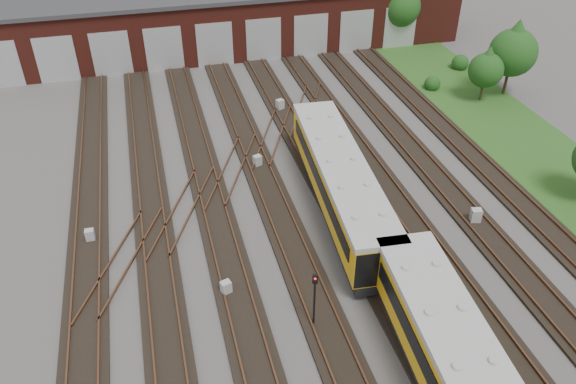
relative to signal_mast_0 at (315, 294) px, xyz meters
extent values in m
plane|color=#474442|center=(2.57, 1.45, -2.26)|extent=(120.00, 120.00, 0.00)
cube|color=black|center=(-11.43, 1.45, -2.17)|extent=(2.40, 70.00, 0.18)
cube|color=brown|center=(-12.14, 1.45, -2.00)|extent=(0.10, 70.00, 0.15)
cube|color=brown|center=(-10.71, 1.45, -2.00)|extent=(0.10, 70.00, 0.15)
cube|color=black|center=(-7.43, 1.45, -2.17)|extent=(2.40, 70.00, 0.18)
cube|color=brown|center=(-8.14, 1.45, -2.00)|extent=(0.10, 70.00, 0.15)
cube|color=brown|center=(-6.71, 1.45, -2.00)|extent=(0.10, 70.00, 0.15)
cube|color=black|center=(-3.43, 1.45, -2.17)|extent=(2.40, 70.00, 0.18)
cube|color=brown|center=(-4.14, 1.45, -2.00)|extent=(0.10, 70.00, 0.15)
cube|color=brown|center=(-2.71, 1.45, -2.00)|extent=(0.10, 70.00, 0.15)
cube|color=black|center=(0.57, 1.45, -2.17)|extent=(2.40, 70.00, 0.18)
cube|color=brown|center=(-0.14, 1.45, -2.00)|extent=(0.10, 70.00, 0.15)
cube|color=brown|center=(1.29, 1.45, -2.00)|extent=(0.10, 70.00, 0.15)
cube|color=black|center=(4.57, 1.45, -2.17)|extent=(2.40, 70.00, 0.18)
cube|color=brown|center=(3.86, 1.45, -2.00)|extent=(0.10, 70.00, 0.15)
cube|color=brown|center=(5.29, 1.45, -2.00)|extent=(0.10, 70.00, 0.15)
cube|color=black|center=(8.57, 1.45, -2.17)|extent=(2.40, 70.00, 0.18)
cube|color=brown|center=(7.86, 1.45, -2.00)|extent=(0.10, 70.00, 0.15)
cube|color=brown|center=(9.29, 1.45, -2.00)|extent=(0.10, 70.00, 0.15)
cube|color=black|center=(12.57, 1.45, -2.17)|extent=(2.40, 70.00, 0.18)
cube|color=brown|center=(11.86, 1.45, -2.00)|extent=(0.10, 70.00, 0.15)
cube|color=brown|center=(13.29, 1.45, -2.00)|extent=(0.10, 70.00, 0.15)
cube|color=black|center=(16.57, 1.45, -2.17)|extent=(2.40, 70.00, 0.18)
cube|color=brown|center=(15.86, 1.45, -2.00)|extent=(0.10, 70.00, 0.15)
cube|color=brown|center=(-5.43, 11.45, -2.00)|extent=(5.40, 9.62, 0.15)
cube|color=brown|center=(-1.43, 15.45, -2.00)|extent=(5.40, 9.62, 0.15)
cube|color=brown|center=(2.57, 19.45, -2.00)|extent=(5.40, 9.62, 0.15)
cube|color=brown|center=(-9.43, 7.45, -2.00)|extent=(5.40, 9.62, 0.15)
cube|color=brown|center=(6.57, 23.45, -2.00)|extent=(5.40, 9.62, 0.15)
cube|color=#591E16|center=(2.57, 41.45, 0.74)|extent=(50.00, 12.00, 6.00)
cube|color=#ABAEB1|center=(-14.43, 35.43, -0.06)|extent=(3.60, 0.12, 4.40)
cube|color=#ABAEB1|center=(-9.43, 35.43, -0.06)|extent=(3.60, 0.12, 4.40)
cube|color=#ABAEB1|center=(-4.43, 35.43, -0.06)|extent=(3.60, 0.12, 4.40)
cube|color=#ABAEB1|center=(0.57, 35.43, -0.06)|extent=(3.60, 0.12, 4.40)
cube|color=#ABAEB1|center=(5.57, 35.43, -0.06)|extent=(3.60, 0.12, 4.40)
cube|color=#ABAEB1|center=(10.57, 35.43, -0.06)|extent=(3.60, 0.12, 4.40)
cube|color=#ABAEB1|center=(15.57, 35.43, -0.06)|extent=(3.60, 0.12, 4.40)
cube|color=#ABAEB1|center=(20.57, 35.43, -0.06)|extent=(3.60, 0.12, 4.40)
cube|color=#214D19|center=(21.57, 11.45, -2.23)|extent=(8.00, 55.00, 0.05)
cube|color=#B0B1AC|center=(4.57, -6.85, 1.36)|extent=(4.36, 16.89, 0.33)
cube|color=black|center=(6.04, -6.97, 0.24)|extent=(1.27, 14.65, 0.95)
cube|color=black|center=(4.57, 9.15, -1.59)|extent=(3.92, 16.85, 0.67)
cube|color=yellow|center=(4.57, 9.15, -0.03)|extent=(4.25, 16.88, 2.45)
cube|color=#B0B1AC|center=(4.57, 9.15, 1.36)|extent=(4.36, 16.89, 0.33)
cube|color=black|center=(3.11, 9.27, 0.24)|extent=(1.27, 14.65, 0.95)
cube|color=black|center=(6.04, 9.03, 0.24)|extent=(1.27, 14.65, 0.95)
cylinder|color=black|center=(0.00, 0.00, -0.75)|extent=(0.11, 0.11, 3.01)
cube|color=black|center=(0.00, 0.00, 1.02)|extent=(0.31, 0.24, 0.53)
sphere|color=red|center=(0.00, -0.10, 1.13)|extent=(0.13, 0.13, 0.13)
cylinder|color=black|center=(4.45, 10.55, -0.79)|extent=(0.10, 0.10, 2.94)
cube|color=black|center=(4.45, 10.55, 0.94)|extent=(0.29, 0.23, 0.52)
sphere|color=red|center=(4.45, 10.44, 1.04)|extent=(0.12, 0.12, 0.12)
cylinder|color=black|center=(6.67, 14.04, -0.83)|extent=(0.10, 0.10, 2.84)
cube|color=black|center=(6.67, 14.04, 0.85)|extent=(0.30, 0.24, 0.51)
sphere|color=red|center=(6.67, 13.94, 0.95)|extent=(0.12, 0.12, 0.12)
cylinder|color=black|center=(5.70, 14.31, -0.70)|extent=(0.11, 0.11, 3.12)
cube|color=black|center=(5.70, 14.31, 1.15)|extent=(0.29, 0.18, 0.57)
sphere|color=red|center=(5.70, 14.19, 1.26)|extent=(0.14, 0.14, 0.14)
cube|color=#AFB1B4|center=(-11.24, 9.95, -1.81)|extent=(0.55, 0.46, 0.88)
cube|color=#AFB1B4|center=(0.50, 15.64, -1.79)|extent=(0.68, 0.62, 0.94)
cube|color=#AFB1B4|center=(-3.97, 3.37, -1.81)|extent=(0.65, 0.59, 0.89)
cube|color=#AFB1B4|center=(4.36, 24.07, -1.75)|extent=(0.75, 0.70, 1.01)
cube|color=#AFB1B4|center=(12.51, 5.50, -1.73)|extent=(0.74, 0.66, 1.06)
cylinder|color=#392919|center=(20.83, 36.45, -1.14)|extent=(0.25, 0.25, 2.23)
sphere|color=#124112|center=(20.83, 36.45, 1.84)|extent=(4.34, 4.34, 4.34)
cylinder|color=#392919|center=(22.28, 21.34, -1.47)|extent=(0.21, 0.21, 1.57)
sphere|color=#124112|center=(22.28, 21.34, 0.62)|extent=(3.05, 3.05, 3.05)
cone|color=#124112|center=(22.28, 21.34, 1.71)|extent=(2.62, 2.62, 2.18)
cylinder|color=#392919|center=(25.07, 21.96, -1.17)|extent=(0.27, 0.27, 2.17)
sphere|color=#124112|center=(25.07, 21.96, 1.72)|extent=(4.21, 4.21, 4.21)
cone|color=#124112|center=(25.07, 21.96, 3.22)|extent=(3.61, 3.61, 3.01)
sphere|color=#124112|center=(19.21, 24.66, -1.52)|extent=(1.48, 1.48, 1.48)
sphere|color=#124112|center=(24.12, 28.33, -1.41)|extent=(1.69, 1.69, 1.69)
camera|label=1|loc=(-6.40, -18.77, 20.13)|focal=35.00mm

